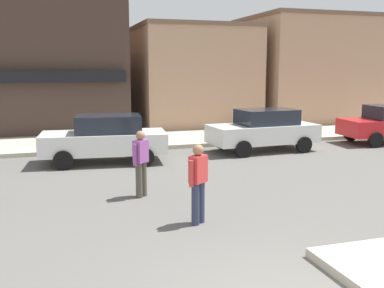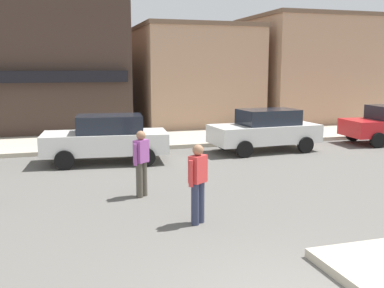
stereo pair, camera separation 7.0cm
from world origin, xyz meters
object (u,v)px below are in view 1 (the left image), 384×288
Objects in this scene: parked_car_second at (264,130)px; pedestrian_crossing_near at (198,181)px; parked_car_nearest at (105,138)px; pedestrian_crossing_far at (141,162)px.

pedestrian_crossing_near is (-4.78, -6.80, 0.06)m from parked_car_second.
pedestrian_crossing_far is (0.37, -4.25, 0.06)m from parked_car_nearest.
pedestrian_crossing_near is 2.33m from pedestrian_crossing_far.
pedestrian_crossing_near is at bearing -125.10° from parked_car_second.
parked_car_second is 7.16m from pedestrian_crossing_far.
pedestrian_crossing_far is (-5.50, -4.58, 0.06)m from parked_car_second.
pedestrian_crossing_far is at bearing -140.17° from parked_car_second.
pedestrian_crossing_far is at bearing 108.08° from pedestrian_crossing_near.
pedestrian_crossing_near is at bearing -71.92° from pedestrian_crossing_far.
parked_car_nearest is at bearing 94.96° from pedestrian_crossing_far.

